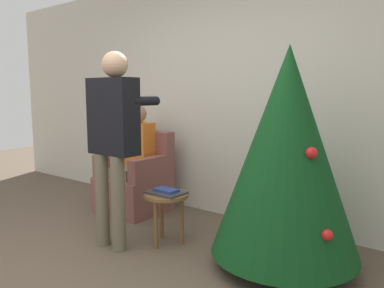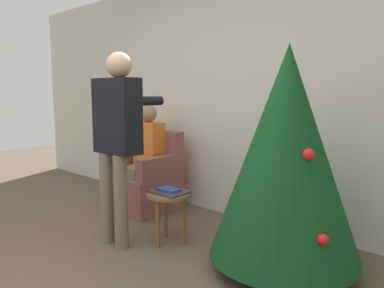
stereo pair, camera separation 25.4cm
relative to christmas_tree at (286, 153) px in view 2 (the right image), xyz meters
name	(u,v)px [view 2 (the right image)]	position (x,y,z in m)	size (l,w,h in m)	color
wall_back	(239,94)	(-1.02, 0.83, 0.43)	(8.00, 0.06, 2.70)	beige
christmas_tree	(286,153)	(0.00, 0.00, 0.00)	(1.14, 1.14, 1.72)	brown
armchair	(146,181)	(-1.98, 0.34, -0.59)	(0.70, 0.67, 0.92)	brown
person_seated	(144,153)	(-1.98, 0.31, -0.25)	(0.36, 0.46, 1.23)	#6B604C
person_standing	(117,130)	(-1.37, -0.52, 0.12)	(0.48, 0.57, 1.72)	#6B604C
side_stool	(169,201)	(-1.03, -0.21, -0.53)	(0.40, 0.40, 0.47)	brown
laptop	(169,192)	(-1.03, -0.21, -0.44)	(0.33, 0.25, 0.02)	#38383D
book	(169,189)	(-1.03, -0.21, -0.42)	(0.22, 0.13, 0.02)	navy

